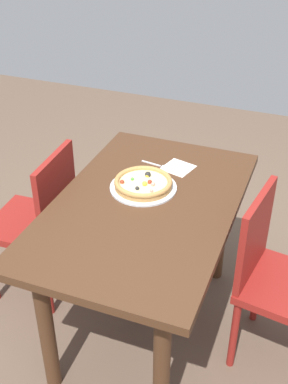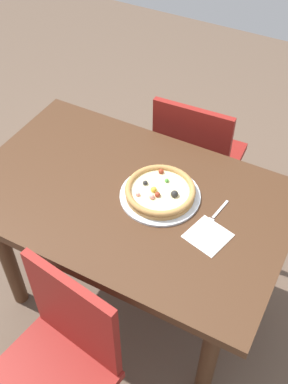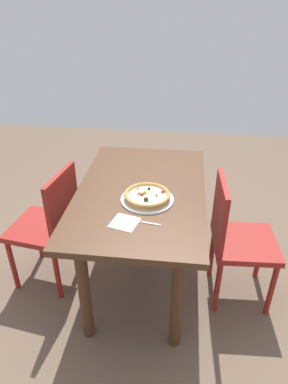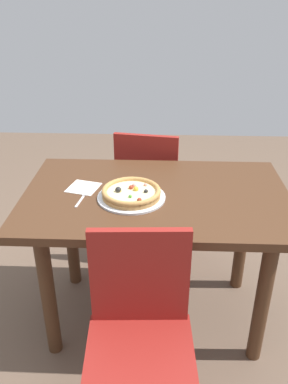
{
  "view_description": "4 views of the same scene",
  "coord_description": "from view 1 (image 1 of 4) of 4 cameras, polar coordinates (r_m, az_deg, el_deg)",
  "views": [
    {
      "loc": [
        1.72,
        0.66,
        2.02
      ],
      "look_at": [
        -0.06,
        -0.03,
        0.79
      ],
      "focal_mm": 46.05,
      "sensor_mm": 36.0,
      "label": 1
    },
    {
      "loc": [
        -0.65,
        1.08,
        2.09
      ],
      "look_at": [
        -0.06,
        -0.03,
        0.79
      ],
      "focal_mm": 43.34,
      "sensor_mm": 36.0,
      "label": 2
    },
    {
      "loc": [
        -1.85,
        -0.24,
        1.88
      ],
      "look_at": [
        -0.06,
        -0.03,
        0.79
      ],
      "focal_mm": 32.45,
      "sensor_mm": 36.0,
      "label": 3
    },
    {
      "loc": [
        0.01,
        -1.68,
        1.66
      ],
      "look_at": [
        -0.06,
        -0.03,
        0.79
      ],
      "focal_mm": 37.4,
      "sensor_mm": 36.0,
      "label": 4
    }
  ],
  "objects": [
    {
      "name": "ground_plane",
      "position": [
        2.73,
        0.07,
        -14.78
      ],
      "size": [
        6.0,
        6.0,
        0.0
      ],
      "primitive_type": "plane",
      "color": "brown"
    },
    {
      "name": "dining_table",
      "position": [
        2.29,
        0.08,
        -3.82
      ],
      "size": [
        1.27,
        0.8,
        0.77
      ],
      "color": "#472B19",
      "rests_on": "ground"
    },
    {
      "name": "chair_near",
      "position": [
        2.66,
        -12.01,
        -3.07
      ],
      "size": [
        0.42,
        0.42,
        0.88
      ],
      "rotation": [
        0.0,
        0.0,
        3.19
      ],
      "color": "maroon",
      "rests_on": "ground"
    },
    {
      "name": "chair_far",
      "position": [
        2.34,
        14.96,
        -9.37
      ],
      "size": [
        0.46,
        0.46,
        0.88
      ],
      "rotation": [
        0.0,
        0.0,
        -0.15
      ],
      "color": "maroon",
      "rests_on": "ground"
    },
    {
      "name": "plate",
      "position": [
        2.32,
        -0.08,
        0.53
      ],
      "size": [
        0.32,
        0.32,
        0.01
      ],
      "primitive_type": "cylinder",
      "color": "silver",
      "rests_on": "dining_table"
    },
    {
      "name": "pizza",
      "position": [
        2.31,
        -0.08,
        1.07
      ],
      "size": [
        0.28,
        0.28,
        0.05
      ],
      "color": "#B78447",
      "rests_on": "plate"
    },
    {
      "name": "fork",
      "position": [
        2.51,
        1.7,
        3.09
      ],
      "size": [
        0.04,
        0.17,
        0.0
      ],
      "rotation": [
        0.0,
        0.0,
        1.41
      ],
      "color": "silver",
      "rests_on": "dining_table"
    },
    {
      "name": "napkin",
      "position": [
        2.5,
        3.97,
        2.82
      ],
      "size": [
        0.17,
        0.17,
        0.0
      ],
      "primitive_type": "cube",
      "rotation": [
        0.0,
        0.0,
        -0.26
      ],
      "color": "white",
      "rests_on": "dining_table"
    }
  ]
}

